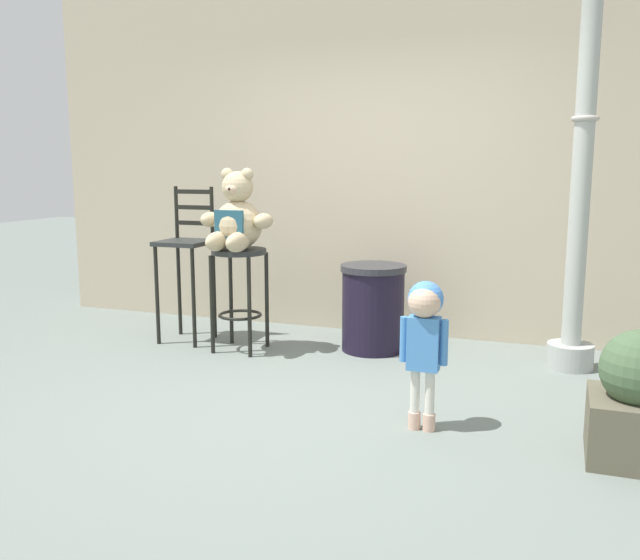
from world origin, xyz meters
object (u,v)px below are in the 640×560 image
at_px(bar_chair_empty, 187,253).
at_px(planter_with_shrub, 638,401).
at_px(lamppost, 580,197).
at_px(teddy_bear, 236,220).
at_px(trash_bin, 373,308).
at_px(child_walking, 424,323).
at_px(bar_stool_with_teddy, 239,277).

distance_m(bar_chair_empty, planter_with_shrub, 3.60).
bearing_deg(lamppost, bar_chair_empty, -175.55).
relative_size(teddy_bear, trash_bin, 0.91).
height_order(trash_bin, lamppost, lamppost).
height_order(child_walking, lamppost, lamppost).
height_order(bar_chair_empty, planter_with_shrub, bar_chair_empty).
height_order(bar_stool_with_teddy, lamppost, lamppost).
distance_m(bar_stool_with_teddy, child_walking, 2.04).
relative_size(child_walking, planter_with_shrub, 1.26).
xyz_separation_m(lamppost, planter_with_shrub, (0.30, -1.55, -0.93)).
bearing_deg(bar_stool_with_teddy, lamppost, 8.52).
relative_size(bar_stool_with_teddy, lamppost, 0.26).
bearing_deg(planter_with_shrub, lamppost, 100.86).
distance_m(lamppost, planter_with_shrub, 1.83).
distance_m(lamppost, bar_chair_empty, 3.08).
height_order(bar_stool_with_teddy, child_walking, child_walking).
bearing_deg(lamppost, trash_bin, -179.10).
relative_size(teddy_bear, lamppost, 0.20).
xyz_separation_m(teddy_bear, trash_bin, (1.00, 0.38, -0.70)).
xyz_separation_m(bar_stool_with_teddy, bar_chair_empty, (-0.55, 0.14, 0.15)).
relative_size(bar_stool_with_teddy, planter_with_shrub, 1.22).
bearing_deg(bar_stool_with_teddy, teddy_bear, -90.00).
height_order(bar_stool_with_teddy, trash_bin, bar_stool_with_teddy).
height_order(child_walking, planter_with_shrub, child_walking).
height_order(trash_bin, planter_with_shrub, trash_bin).
distance_m(child_walking, bar_chair_empty, 2.58).
relative_size(trash_bin, bar_chair_empty, 0.54).
bearing_deg(planter_with_shrub, child_walking, 178.04).
relative_size(bar_chair_empty, planter_with_shrub, 1.92).
relative_size(child_walking, bar_chair_empty, 0.65).
bearing_deg(bar_stool_with_teddy, child_walking, -33.97).
bearing_deg(planter_with_shrub, bar_stool_with_teddy, 157.01).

